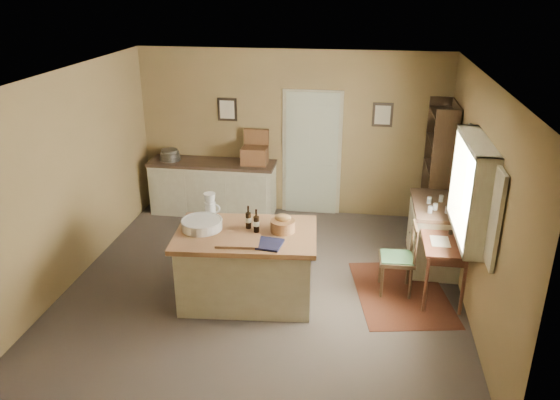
% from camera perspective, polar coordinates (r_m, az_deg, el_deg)
% --- Properties ---
extents(ground, '(5.00, 5.00, 0.00)m').
position_cam_1_polar(ground, '(7.22, -1.59, -8.77)').
color(ground, '#50453D').
rests_on(ground, ground).
extents(wall_back, '(5.00, 0.10, 2.70)m').
position_cam_1_polar(wall_back, '(8.97, 1.15, 6.94)').
color(wall_back, olive).
rests_on(wall_back, ground).
extents(wall_front, '(5.00, 0.10, 2.70)m').
position_cam_1_polar(wall_front, '(4.44, -7.56, -10.21)').
color(wall_front, olive).
rests_on(wall_front, ground).
extents(wall_left, '(0.10, 5.00, 2.70)m').
position_cam_1_polar(wall_left, '(7.47, -20.96, 2.24)').
color(wall_left, olive).
rests_on(wall_left, ground).
extents(wall_right, '(0.10, 5.00, 2.70)m').
position_cam_1_polar(wall_right, '(6.67, 19.93, 0.05)').
color(wall_right, olive).
rests_on(wall_right, ground).
extents(ceiling, '(5.00, 5.00, 0.00)m').
position_cam_1_polar(ceiling, '(6.27, -1.85, 12.89)').
color(ceiling, silver).
rests_on(ceiling, wall_back).
extents(door, '(0.97, 0.06, 2.11)m').
position_cam_1_polar(door, '(8.99, 3.33, 4.98)').
color(door, beige).
rests_on(door, ground).
extents(framed_prints, '(2.82, 0.02, 0.38)m').
position_cam_1_polar(framed_prints, '(8.84, 2.46, 9.16)').
color(framed_prints, black).
rests_on(framed_prints, ground).
extents(window, '(0.25, 1.99, 1.12)m').
position_cam_1_polar(window, '(6.40, 19.80, 1.08)').
color(window, beige).
rests_on(window, ground).
extents(work_island, '(1.76, 1.24, 1.20)m').
position_cam_1_polar(work_island, '(6.70, -3.57, -6.66)').
color(work_island, beige).
rests_on(work_island, ground).
extents(sideboard, '(2.09, 0.59, 1.18)m').
position_cam_1_polar(sideboard, '(9.21, -6.94, 1.49)').
color(sideboard, beige).
rests_on(sideboard, ground).
extents(rug, '(1.37, 1.77, 0.01)m').
position_cam_1_polar(rug, '(7.19, 12.53, -9.47)').
color(rug, '#4D2210').
rests_on(rug, ground).
extents(writing_desk, '(0.50, 0.82, 0.82)m').
position_cam_1_polar(writing_desk, '(6.92, 16.70, -4.95)').
color(writing_desk, '#3E1F14').
rests_on(writing_desk, ground).
extents(desk_chair, '(0.44, 0.44, 0.92)m').
position_cam_1_polar(desk_chair, '(7.00, 12.08, -6.06)').
color(desk_chair, black).
rests_on(desk_chair, ground).
extents(right_cabinet, '(0.63, 1.13, 0.99)m').
position_cam_1_polar(right_cabinet, '(7.79, 15.77, -3.39)').
color(right_cabinet, beige).
rests_on(right_cabinet, ground).
extents(shelving_unit, '(0.35, 0.92, 2.05)m').
position_cam_1_polar(shelving_unit, '(8.55, 16.48, 2.94)').
color(shelving_unit, black).
rests_on(shelving_unit, ground).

